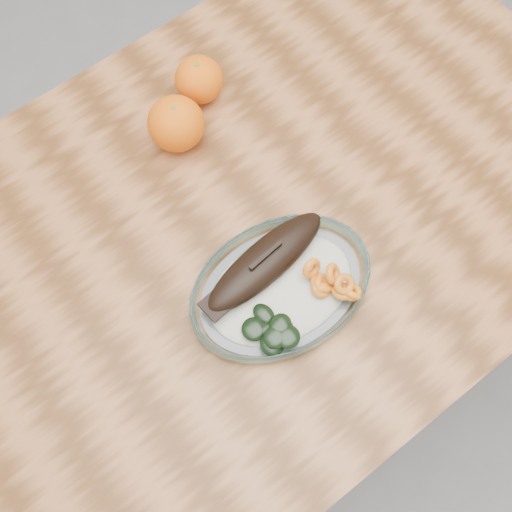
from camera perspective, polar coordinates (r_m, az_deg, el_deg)
name	(u,v)px	position (r m, az deg, el deg)	size (l,w,h in m)	color
ground	(260,335)	(1.72, 0.38, -7.00)	(3.00, 3.00, 0.00)	slate
dining_table	(263,235)	(1.10, 0.59, 1.89)	(1.20, 0.80, 0.75)	#593215
plated_meal	(280,286)	(0.94, 2.17, -2.66)	(0.57, 0.57, 0.08)	white
orange_left	(176,124)	(1.04, -7.11, 11.59)	(0.09, 0.09, 0.09)	#FF6A05
orange_right	(199,80)	(1.10, -5.08, 15.34)	(0.08, 0.08, 0.08)	#FF6A05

